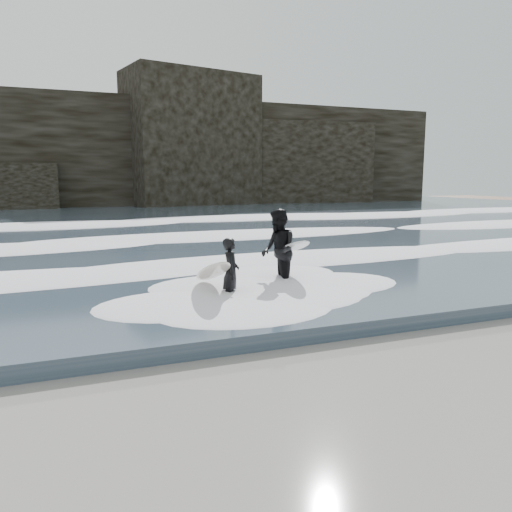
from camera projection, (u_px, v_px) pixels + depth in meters
name	position (u px, v px, depth m)	size (l,w,h in m)	color
ground	(377.00, 442.00, 5.30)	(120.00, 120.00, 0.00)	#8C5B40
sea	(111.00, 220.00, 31.95)	(90.00, 52.00, 0.30)	#344351
headland	(91.00, 154.00, 46.83)	(70.00, 9.00, 10.00)	black
foam_near	(182.00, 267.00, 13.51)	(60.00, 3.20, 0.20)	white
foam_mid	(142.00, 238.00, 19.95)	(60.00, 4.00, 0.24)	white
foam_far	(117.00, 220.00, 28.22)	(60.00, 4.80, 0.30)	white
surfer_left	(224.00, 272.00, 10.78)	(1.06, 2.24, 1.51)	black
surfer_right	(279.00, 250.00, 12.18)	(1.37, 2.14, 2.04)	black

